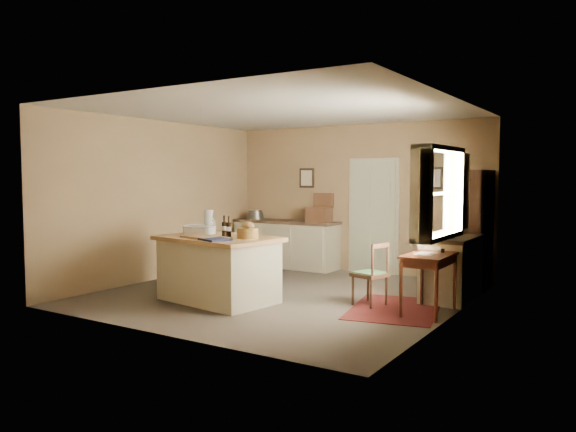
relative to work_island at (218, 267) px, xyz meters
The scene contains 16 objects.
ground 1.11m from the work_island, 57.60° to the left, with size 5.00×5.00×0.00m, color brown.
wall_back 3.50m from the work_island, 80.89° to the left, with size 5.00×0.10×2.70m, color #9A7B55.
wall_front 1.94m from the work_island, 72.03° to the right, with size 5.00×0.10×2.70m, color #9A7B55.
wall_left 2.31m from the work_island, 156.70° to the left, with size 0.10×5.00×2.70m, color #9A7B55.
wall_right 3.27m from the work_island, 15.56° to the left, with size 0.10×5.00×2.70m, color #9A7B55.
ceiling 2.43m from the work_island, 57.60° to the left, with size 5.00×5.00×0.00m, color silver.
door 3.48m from the work_island, 75.03° to the left, with size 0.97×0.06×2.11m, color beige.
framed_prints 3.62m from the work_island, 77.50° to the left, with size 2.82×0.02×0.38m.
window 3.21m from the work_island, 12.30° to the left, with size 0.25×1.99×1.12m.
work_island is the anchor object (origin of this frame).
sideboard 3.15m from the work_island, 104.80° to the left, with size 2.12×0.60×1.18m.
rug 2.49m from the work_island, 20.56° to the left, with size 1.10×1.60×0.01m, color #480E0E.
writing_desk 2.87m from the work_island, 17.41° to the left, with size 0.52×0.86×0.82m.
desk_chair 2.11m from the work_island, 24.68° to the left, with size 0.39×0.39×0.84m, color black, non-canonical shape.
right_cabinet 3.30m from the work_island, 33.89° to the left, with size 0.63×1.14×0.99m.
shelving_unit 4.08m from the work_island, 44.60° to the left, with size 0.31×0.83×1.85m.
Camera 1 is at (4.46, -6.90, 1.74)m, focal length 35.00 mm.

